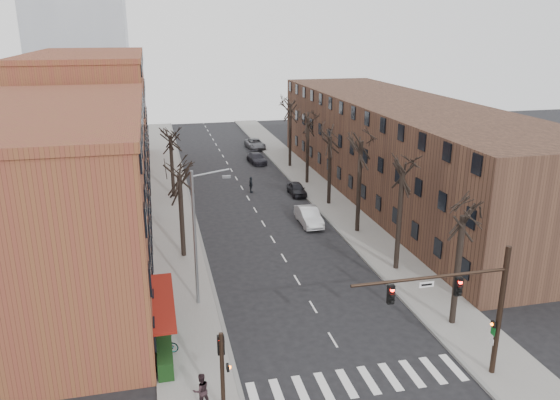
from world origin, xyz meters
TOP-DOWN VIEW (x-y plane):
  - ground at (0.00, 0.00)m, footprint 160.00×160.00m
  - sidewalk_left at (-8.00, 35.00)m, footprint 4.00×90.00m
  - sidewalk_right at (8.00, 35.00)m, footprint 4.00×90.00m
  - building_left_near at (-16.00, 15.00)m, footprint 12.00×26.00m
  - building_left_far at (-16.00, 44.00)m, footprint 12.00×28.00m
  - building_right at (16.00, 30.00)m, footprint 12.00×50.00m
  - awning_left at (-9.40, 6.00)m, footprint 1.20×7.00m
  - hedge at (-9.50, 5.00)m, footprint 0.80×6.00m
  - tree_right_a at (7.60, 4.00)m, footprint 5.20×5.20m
  - tree_right_b at (7.60, 12.00)m, footprint 5.20×5.20m
  - tree_right_c at (7.60, 20.00)m, footprint 5.20×5.20m
  - tree_right_d at (7.60, 28.00)m, footprint 5.20×5.20m
  - tree_right_e at (7.60, 36.00)m, footprint 5.20×5.20m
  - tree_right_f at (7.60, 44.00)m, footprint 5.20×5.20m
  - tree_left_a at (-7.60, 18.00)m, footprint 5.20×5.20m
  - tree_left_b at (-7.60, 34.00)m, footprint 5.20×5.20m
  - signal_mast_arm at (5.45, -1.00)m, footprint 8.14×0.30m
  - signal_pole_left at (-6.99, -0.95)m, footprint 0.47×0.44m
  - streetlight at (-7.03, 10.00)m, footprint 2.45×0.22m
  - silver_sedan at (4.00, 22.87)m, footprint 1.69×4.78m
  - parked_car_near at (5.30, 31.98)m, footprint 1.58×3.88m
  - parked_car_mid at (3.80, 46.85)m, footprint 2.31×4.73m
  - parked_car_far at (5.30, 55.82)m, footprint 2.64×5.27m
  - pedestrian_b at (-7.93, -0.17)m, footprint 0.96×0.83m
  - pedestrian_crossing at (0.66, 33.85)m, footprint 0.44×1.05m
  - bicycle at (-9.60, 4.84)m, footprint 1.91×1.21m

SIDE VIEW (x-z plane):
  - ground at x=0.00m, z-range 0.00..0.00m
  - awning_left at x=-9.40m, z-range -0.07..0.07m
  - tree_right_a at x=7.60m, z-range -5.00..5.00m
  - tree_right_b at x=7.60m, z-range -5.40..5.40m
  - tree_right_c at x=7.60m, z-range -5.80..5.80m
  - tree_right_d at x=7.60m, z-range -5.00..5.00m
  - tree_right_e at x=7.60m, z-range -5.40..5.40m
  - tree_right_f at x=7.60m, z-range -5.80..5.80m
  - tree_left_a at x=-7.60m, z-range -4.75..4.75m
  - tree_left_b at x=-7.60m, z-range -4.75..4.75m
  - sidewalk_left at x=-8.00m, z-range 0.00..0.15m
  - sidewalk_right at x=8.00m, z-range 0.00..0.15m
  - bicycle at x=-9.60m, z-range 0.15..1.10m
  - hedge at x=-9.50m, z-range 0.15..1.15m
  - parked_car_near at x=5.30m, z-range 0.00..1.32m
  - parked_car_mid at x=3.80m, z-range 0.00..1.33m
  - parked_car_far at x=5.30m, z-range 0.00..1.43m
  - silver_sedan at x=4.00m, z-range 0.00..1.57m
  - pedestrian_crossing at x=0.66m, z-range 0.00..1.78m
  - pedestrian_b at x=-7.93m, z-range 0.15..1.85m
  - signal_pole_left at x=-6.99m, z-range 0.41..4.81m
  - signal_mast_arm at x=5.45m, z-range 0.80..8.00m
  - building_right at x=16.00m, z-range 0.00..10.00m
  - streetlight at x=-7.03m, z-range 0.50..9.53m
  - building_left_near at x=-16.00m, z-range 0.00..12.00m
  - building_left_far at x=-16.00m, z-range 0.00..14.00m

